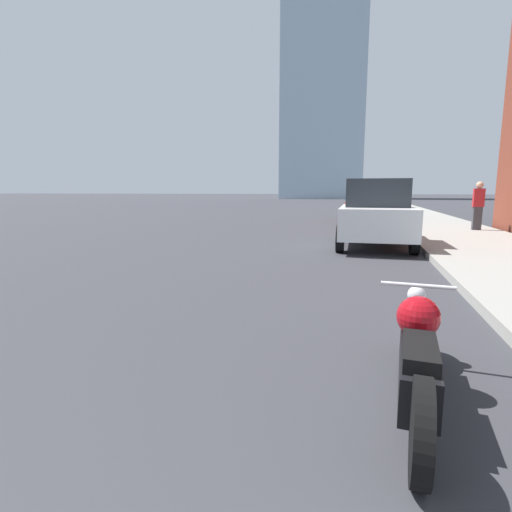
{
  "coord_description": "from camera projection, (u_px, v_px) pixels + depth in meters",
  "views": [
    {
      "loc": [
        2.29,
        1.15,
        1.56
      ],
      "look_at": [
        0.86,
        6.55,
        0.64
      ],
      "focal_mm": 28.0,
      "sensor_mm": 36.0,
      "label": 1
    }
  ],
  "objects": [
    {
      "name": "parked_car_white",
      "position": [
        376.0,
        214.0,
        11.04
      ],
      "size": [
        2.02,
        3.96,
        1.87
      ],
      "rotation": [
        0.0,
        0.0,
        0.01
      ],
      "color": "silver",
      "rests_on": "ground_plane"
    },
    {
      "name": "sidewalk",
      "position": [
        399.0,
        207.0,
        36.48
      ],
      "size": [
        3.41,
        240.0,
        0.15
      ],
      "color": "gray",
      "rests_on": "ground_plane"
    },
    {
      "name": "pedestrian",
      "position": [
        478.0,
        205.0,
        14.43
      ],
      "size": [
        0.36,
        0.24,
        1.74
      ],
      "color": "#38383D",
      "rests_on": "sidewalk"
    },
    {
      "name": "parked_car_red",
      "position": [
        364.0,
        206.0,
        20.68
      ],
      "size": [
        2.01,
        3.82,
        1.53
      ],
      "rotation": [
        0.0,
        0.0,
        -0.01
      ],
      "color": "red",
      "rests_on": "ground_plane"
    },
    {
      "name": "motorcycle",
      "position": [
        417.0,
        354.0,
        2.93
      ],
      "size": [
        0.62,
        2.25,
        0.76
      ],
      "rotation": [
        0.0,
        0.0,
        -0.09
      ],
      "color": "black",
      "rests_on": "ground_plane"
    }
  ]
}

